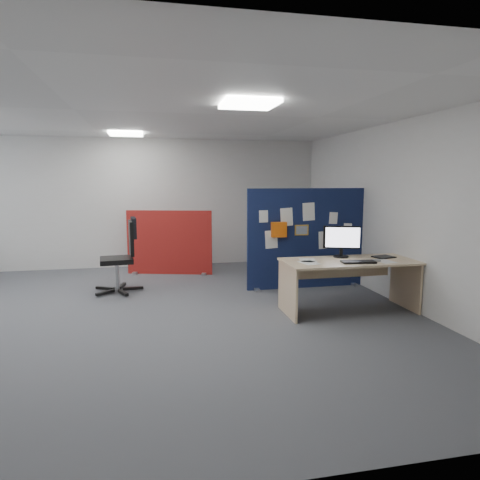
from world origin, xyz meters
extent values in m
plane|color=#4C4F53|center=(0.00, 0.00, 0.00)|extent=(9.00, 9.00, 0.00)
cube|color=white|center=(0.00, 0.00, 2.70)|extent=(9.00, 7.00, 0.02)
cube|color=silver|center=(0.00, 3.50, 1.35)|extent=(9.00, 0.02, 2.70)
cube|color=silver|center=(4.50, 0.00, 1.35)|extent=(0.02, 7.00, 2.70)
cube|color=white|center=(2.00, -1.00, 2.67)|extent=(0.60, 0.60, 0.04)
cube|color=white|center=(0.50, 2.50, 2.67)|extent=(0.60, 0.60, 0.04)
cube|color=#101C3C|center=(3.48, 1.04, 0.85)|extent=(2.06, 0.06, 1.70)
cube|color=#9D9EA2|center=(2.60, 1.04, 0.02)|extent=(0.08, 0.30, 0.04)
cube|color=#9D9EA2|center=(4.36, 1.04, 0.02)|extent=(0.08, 0.30, 0.04)
cube|color=white|center=(2.72, 1.01, 1.24)|extent=(0.15, 0.01, 0.20)
cube|color=white|center=(3.11, 1.01, 1.23)|extent=(0.21, 0.01, 0.30)
cube|color=white|center=(3.50, 1.01, 1.31)|extent=(0.21, 0.01, 0.30)
cube|color=white|center=(3.95, 1.01, 1.19)|extent=(0.15, 0.01, 0.20)
cube|color=white|center=(2.85, 1.01, 0.86)|extent=(0.21, 0.01, 0.30)
cube|color=white|center=(3.80, 1.01, 0.82)|extent=(0.21, 0.01, 0.30)
cube|color=white|center=(4.22, 1.01, 1.00)|extent=(0.15, 0.01, 0.20)
cube|color=gold|center=(3.38, 1.01, 1.00)|extent=(0.24, 0.01, 0.18)
cube|color=orange|center=(2.97, 0.96, 1.02)|extent=(0.25, 0.10, 0.25)
cube|color=#D9B38B|center=(3.58, -0.37, 0.71)|extent=(1.84, 0.82, 0.03)
cube|color=#D9B38B|center=(2.69, -0.37, 0.35)|extent=(0.03, 0.75, 0.70)
cube|color=#D9B38B|center=(4.47, -0.37, 0.35)|extent=(0.03, 0.75, 0.70)
cube|color=#D9B38B|center=(3.58, 0.00, 0.55)|extent=(1.66, 0.02, 0.30)
cylinder|color=black|center=(3.57, -0.13, 0.74)|extent=(0.22, 0.22, 0.02)
cube|color=black|center=(3.57, -0.13, 0.80)|extent=(0.05, 0.05, 0.11)
cube|color=black|center=(3.57, -0.13, 1.02)|extent=(0.50, 0.21, 0.32)
cube|color=white|center=(3.57, -0.15, 1.02)|extent=(0.45, 0.16, 0.28)
cube|color=black|center=(3.62, -0.57, 0.74)|extent=(0.47, 0.23, 0.02)
cube|color=#9D9EA2|center=(3.90, -0.54, 0.74)|extent=(0.11, 0.07, 0.03)
cube|color=black|center=(4.17, -0.27, 0.74)|extent=(0.32, 0.28, 0.01)
cube|color=maroon|center=(1.24, 2.59, 0.63)|extent=(1.62, 0.50, 1.25)
cube|color=#9D9EA2|center=(0.56, 2.59, 0.02)|extent=(0.08, 0.30, 0.04)
cube|color=#9D9EA2|center=(1.93, 2.59, 0.02)|extent=(0.08, 0.30, 0.04)
cube|color=black|center=(0.58, 1.39, 0.04)|extent=(0.34, 0.09, 0.04)
cube|color=black|center=(0.38, 1.61, 0.04)|extent=(0.13, 0.34, 0.04)
cube|color=black|center=(0.12, 1.49, 0.04)|extent=(0.32, 0.22, 0.04)
cube|color=black|center=(0.15, 1.20, 0.04)|extent=(0.29, 0.27, 0.04)
cube|color=black|center=(0.43, 1.14, 0.04)|extent=(0.19, 0.33, 0.04)
cylinder|color=#9D9EA2|center=(0.33, 1.36, 0.28)|extent=(0.07, 0.07, 0.47)
cube|color=black|center=(0.33, 1.36, 0.54)|extent=(0.56, 0.56, 0.08)
cube|color=black|center=(0.58, 1.39, 0.89)|extent=(0.10, 0.47, 0.56)
cube|color=black|center=(0.62, 1.39, 1.06)|extent=(0.11, 0.43, 0.34)
cube|color=white|center=(2.97, -0.44, 0.73)|extent=(0.26, 0.33, 0.00)
cube|color=white|center=(3.02, -0.26, 0.73)|extent=(0.26, 0.33, 0.00)
cube|color=white|center=(4.02, -0.54, 0.73)|extent=(0.26, 0.33, 0.00)
camera|label=1|loc=(0.89, -5.77, 1.83)|focal=32.00mm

